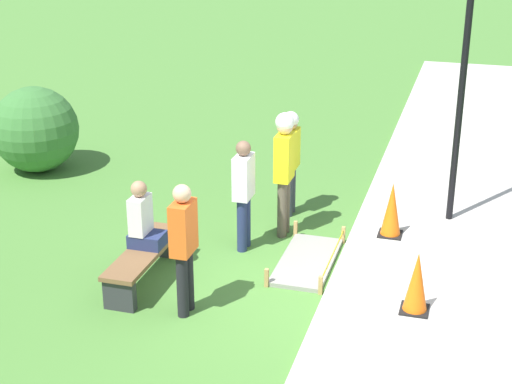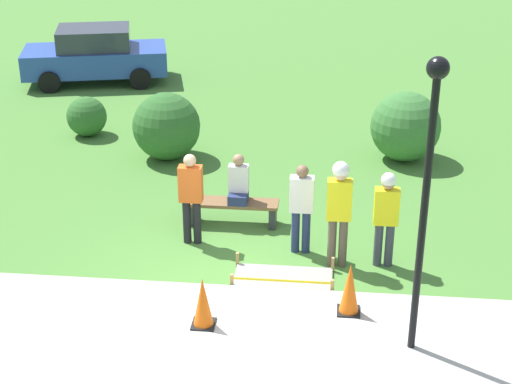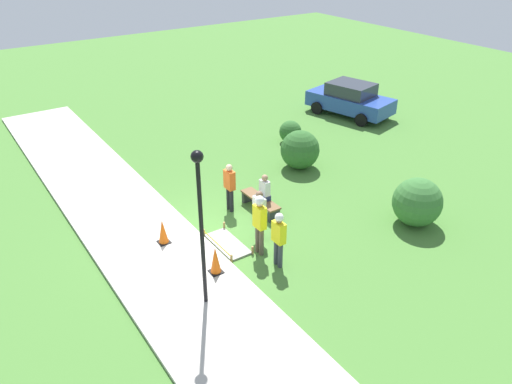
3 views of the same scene
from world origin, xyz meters
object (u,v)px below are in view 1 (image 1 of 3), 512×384
at_px(traffic_cone_far_patch, 392,210).
at_px(lamppost_near, 466,45).
at_px(traffic_cone_near_patch, 417,282).
at_px(park_bench, 145,259).
at_px(bystander_in_orange_shirt, 184,242).
at_px(worker_supervisor, 284,162).
at_px(bystander_in_gray_shirt, 244,189).
at_px(person_seated_on_bench, 143,221).
at_px(worker_assistant, 290,155).

bearing_deg(traffic_cone_far_patch, lamppost_near, -42.58).
bearing_deg(traffic_cone_near_patch, park_bench, 90.80).
relative_size(traffic_cone_near_patch, bystander_in_orange_shirt, 0.46).
bearing_deg(bystander_in_orange_shirt, traffic_cone_far_patch, -37.92).
xyz_separation_m(bystander_in_orange_shirt, lamppost_near, (3.56, -2.89, 1.81)).
bearing_deg(bystander_in_orange_shirt, worker_supervisor, -12.63).
height_order(traffic_cone_near_patch, worker_supervisor, worker_supervisor).
relative_size(traffic_cone_near_patch, worker_supervisor, 0.41).
relative_size(traffic_cone_far_patch, lamppost_near, 0.20).
bearing_deg(traffic_cone_near_patch, worker_supervisor, 48.16).
height_order(traffic_cone_near_patch, bystander_in_orange_shirt, bystander_in_orange_shirt).
xyz_separation_m(bystander_in_orange_shirt, bystander_in_gray_shirt, (1.90, -0.15, -0.04)).
xyz_separation_m(traffic_cone_far_patch, person_seated_on_bench, (-2.00, 2.96, 0.31)).
height_order(worker_supervisor, worker_assistant, worker_supervisor).
bearing_deg(traffic_cone_far_patch, park_bench, 126.11).
height_order(traffic_cone_far_patch, worker_supervisor, worker_supervisor).
xyz_separation_m(traffic_cone_near_patch, bystander_in_gray_shirt, (1.26, 2.52, 0.42)).
distance_m(bystander_in_orange_shirt, lamppost_near, 4.93).
height_order(traffic_cone_far_patch, bystander_in_gray_shirt, bystander_in_gray_shirt).
bearing_deg(bystander_in_orange_shirt, person_seated_on_bench, 49.87).
distance_m(traffic_cone_near_patch, worker_supervisor, 2.89).
bearing_deg(traffic_cone_far_patch, bystander_in_gray_shirt, 112.45).
bearing_deg(traffic_cone_far_patch, worker_assistant, 70.87).
bearing_deg(person_seated_on_bench, worker_assistant, -27.05).
distance_m(traffic_cone_near_patch, park_bench, 3.46).
relative_size(person_seated_on_bench, worker_assistant, 0.54).
bearing_deg(bystander_in_gray_shirt, person_seated_on_bench, 140.09).
bearing_deg(lamppost_near, bystander_in_gray_shirt, 121.20).
distance_m(park_bench, lamppost_near, 5.32).
bearing_deg(traffic_cone_far_patch, person_seated_on_bench, 124.05).
relative_size(traffic_cone_far_patch, bystander_in_orange_shirt, 0.48).
height_order(worker_assistant, bystander_in_orange_shirt, worker_assistant).
relative_size(park_bench, lamppost_near, 0.42).
bearing_deg(person_seated_on_bench, traffic_cone_near_patch, -91.21).
xyz_separation_m(person_seated_on_bench, bystander_in_gray_shirt, (1.19, -0.99, 0.10)).
bearing_deg(worker_supervisor, bystander_in_gray_shirt, 146.12).
relative_size(person_seated_on_bench, bystander_in_orange_shirt, 0.54).
distance_m(traffic_cone_far_patch, lamppost_near, 2.53).
distance_m(person_seated_on_bench, bystander_in_gray_shirt, 1.55).
bearing_deg(bystander_in_orange_shirt, bystander_in_gray_shirt, -4.43).
relative_size(park_bench, worker_supervisor, 0.92).
height_order(park_bench, bystander_in_gray_shirt, bystander_in_gray_shirt).
relative_size(worker_supervisor, lamppost_near, 0.46).
distance_m(traffic_cone_near_patch, lamppost_near, 3.70).
distance_m(traffic_cone_far_patch, person_seated_on_bench, 3.58).
relative_size(park_bench, bystander_in_gray_shirt, 1.07).
relative_size(bystander_in_gray_shirt, lamppost_near, 0.39).
distance_m(traffic_cone_near_patch, person_seated_on_bench, 3.53).
xyz_separation_m(park_bench, worker_supervisor, (1.93, -1.36, 0.80)).
height_order(park_bench, person_seated_on_bench, person_seated_on_bench).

